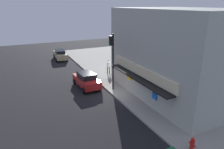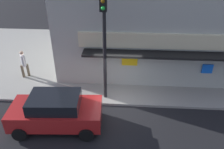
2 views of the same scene
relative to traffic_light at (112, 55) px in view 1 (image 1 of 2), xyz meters
name	(u,v)px [view 1 (image 1 of 2)]	position (x,y,z in m)	size (l,w,h in m)	color
ground_plane	(110,93)	(0.63, -0.52, -3.90)	(66.00, 66.00, 0.00)	black
sidewalk	(154,84)	(0.63, 5.05, -3.83)	(44.00, 11.14, 0.14)	gray
corner_building	(180,53)	(3.39, 5.75, 0.39)	(12.94, 9.68, 8.33)	#ADB2A8
traffic_light	(112,55)	(0.00, 0.00, 0.00)	(0.32, 0.58, 5.94)	black
fire_hydrant	(192,144)	(10.83, 0.40, -3.35)	(0.52, 0.28, 0.86)	red
trash_can	(174,116)	(7.74, 1.63, -3.33)	(0.44, 0.44, 0.88)	#2D2D2D
pedestrian	(108,66)	(-5.22, 1.95, -2.82)	(0.49, 0.50, 1.75)	brown
potted_plant_by_doorway	(134,84)	(0.96, 2.12, -3.16)	(0.68, 0.68, 1.02)	brown
parked_car_tan	(60,54)	(-15.46, -2.23, -3.06)	(4.50, 2.11, 1.60)	#9E8966
parked_car_red	(87,80)	(-2.06, -2.16, -3.04)	(4.25, 2.26, 1.69)	#AD1E1E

